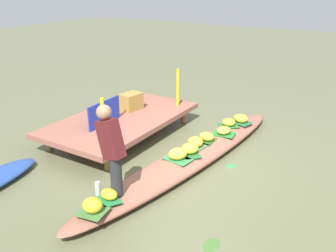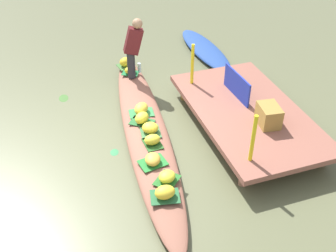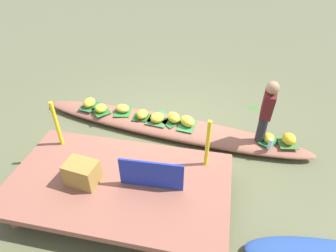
# 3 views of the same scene
# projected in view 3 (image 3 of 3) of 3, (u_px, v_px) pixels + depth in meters

# --- Properties ---
(canal_water) EXTENTS (40.00, 40.00, 0.00)m
(canal_water) POSITION_uv_depth(u_px,v_px,m) (168.00, 131.00, 5.66)
(canal_water) COLOR #5C5F41
(canal_water) RESTS_ON ground
(dock_platform) EXTENTS (3.20, 1.80, 0.39)m
(dock_platform) POSITION_uv_depth(u_px,v_px,m) (119.00, 183.00, 4.11)
(dock_platform) COLOR #8D5445
(dock_platform) RESTS_ON ground
(vendor_boat) EXTENTS (5.51, 1.41, 0.23)m
(vendor_boat) POSITION_uv_depth(u_px,v_px,m) (168.00, 126.00, 5.59)
(vendor_boat) COLOR #8F5846
(vendor_boat) RESTS_ON ground
(leaf_mat_0) EXTENTS (0.37, 0.46, 0.01)m
(leaf_mat_0) POSITION_uv_depth(u_px,v_px,m) (123.00, 111.00, 5.81)
(leaf_mat_0) COLOR #24762E
(leaf_mat_0) RESTS_ON vendor_boat
(banana_bunch_0) EXTENTS (0.35, 0.31, 0.15)m
(banana_bunch_0) POSITION_uv_depth(u_px,v_px,m) (123.00, 108.00, 5.76)
(banana_bunch_0) COLOR gold
(banana_bunch_0) RESTS_ON vendor_boat
(leaf_mat_1) EXTENTS (0.35, 0.47, 0.01)m
(leaf_mat_1) POSITION_uv_depth(u_px,v_px,m) (187.00, 125.00, 5.42)
(leaf_mat_1) COLOR #317E42
(leaf_mat_1) RESTS_ON vendor_boat
(banana_bunch_1) EXTENTS (0.39, 0.38, 0.19)m
(banana_bunch_1) POSITION_uv_depth(u_px,v_px,m) (187.00, 121.00, 5.37)
(banana_bunch_1) COLOR yellow
(banana_bunch_1) RESTS_ON vendor_boat
(leaf_mat_2) EXTENTS (0.38, 0.47, 0.01)m
(leaf_mat_2) POSITION_uv_depth(u_px,v_px,m) (90.00, 106.00, 5.97)
(leaf_mat_2) COLOR #266035
(leaf_mat_2) RESTS_ON vendor_boat
(banana_bunch_2) EXTENTS (0.24, 0.30, 0.17)m
(banana_bunch_2) POSITION_uv_depth(u_px,v_px,m) (89.00, 103.00, 5.92)
(banana_bunch_2) COLOR yellow
(banana_bunch_2) RESTS_ON vendor_boat
(leaf_mat_3) EXTENTS (0.39, 0.29, 0.01)m
(leaf_mat_3) POSITION_uv_depth(u_px,v_px,m) (142.00, 118.00, 5.63)
(leaf_mat_3) COLOR #24531E
(leaf_mat_3) RESTS_ON vendor_boat
(banana_bunch_3) EXTENTS (0.22, 0.27, 0.16)m
(banana_bunch_3) POSITION_uv_depth(u_px,v_px,m) (142.00, 114.00, 5.58)
(banana_bunch_3) COLOR yellow
(banana_bunch_3) RESTS_ON vendor_boat
(leaf_mat_4) EXTENTS (0.38, 0.41, 0.01)m
(leaf_mat_4) POSITION_uv_depth(u_px,v_px,m) (268.00, 141.00, 5.04)
(leaf_mat_4) COLOR #1D7039
(leaf_mat_4) RESTS_ON vendor_boat
(banana_bunch_4) EXTENTS (0.20, 0.25, 0.14)m
(banana_bunch_4) POSITION_uv_depth(u_px,v_px,m) (269.00, 138.00, 5.00)
(banana_bunch_4) COLOR gold
(banana_bunch_4) RESTS_ON vendor_boat
(leaf_mat_5) EXTENTS (0.37, 0.38, 0.01)m
(leaf_mat_5) POSITION_uv_depth(u_px,v_px,m) (287.00, 143.00, 5.00)
(leaf_mat_5) COLOR #3E6D34
(leaf_mat_5) RESTS_ON vendor_boat
(banana_bunch_5) EXTENTS (0.30, 0.31, 0.19)m
(banana_bunch_5) POSITION_uv_depth(u_px,v_px,m) (289.00, 139.00, 4.94)
(banana_bunch_5) COLOR gold
(banana_bunch_5) RESTS_ON vendor_boat
(leaf_mat_6) EXTENTS (0.43, 0.38, 0.01)m
(leaf_mat_6) POSITION_uv_depth(u_px,v_px,m) (157.00, 121.00, 5.53)
(leaf_mat_6) COLOR #3D6E3D
(leaf_mat_6) RESTS_ON vendor_boat
(banana_bunch_6) EXTENTS (0.36, 0.37, 0.17)m
(banana_bunch_6) POSITION_uv_depth(u_px,v_px,m) (157.00, 118.00, 5.48)
(banana_bunch_6) COLOR yellow
(banana_bunch_6) RESTS_ON vendor_boat
(leaf_mat_7) EXTENTS (0.48, 0.49, 0.01)m
(leaf_mat_7) POSITION_uv_depth(u_px,v_px,m) (174.00, 121.00, 5.52)
(leaf_mat_7) COLOR #255F2E
(leaf_mat_7) RESTS_ON vendor_boat
(banana_bunch_7) EXTENTS (0.36, 0.36, 0.19)m
(banana_bunch_7) POSITION_uv_depth(u_px,v_px,m) (174.00, 117.00, 5.47)
(banana_bunch_7) COLOR yellow
(banana_bunch_7) RESTS_ON vendor_boat
(leaf_mat_8) EXTENTS (0.47, 0.48, 0.01)m
(leaf_mat_8) POSITION_uv_depth(u_px,v_px,m) (101.00, 111.00, 5.81)
(leaf_mat_8) COLOR #266625
(leaf_mat_8) RESTS_ON vendor_boat
(banana_bunch_8) EXTENTS (0.34, 0.35, 0.15)m
(banana_bunch_8) POSITION_uv_depth(u_px,v_px,m) (101.00, 108.00, 5.77)
(banana_bunch_8) COLOR yellow
(banana_bunch_8) RESTS_ON vendor_boat
(vendor_person) EXTENTS (0.23, 0.43, 1.25)m
(vendor_person) POSITION_uv_depth(u_px,v_px,m) (267.00, 109.00, 4.60)
(vendor_person) COLOR #28282D
(vendor_person) RESTS_ON vendor_boat
(water_bottle) EXTENTS (0.07, 0.07, 0.20)m
(water_bottle) POSITION_uv_depth(u_px,v_px,m) (270.00, 144.00, 4.83)
(water_bottle) COLOR silver
(water_bottle) RESTS_ON vendor_boat
(market_banner) EXTENTS (0.89, 0.07, 0.46)m
(market_banner) POSITION_uv_depth(u_px,v_px,m) (151.00, 175.00, 3.85)
(market_banner) COLOR #1D309F
(market_banner) RESTS_ON dock_platform
(railing_post_west) EXTENTS (0.06, 0.06, 0.81)m
(railing_post_west) POSITION_uv_depth(u_px,v_px,m) (208.00, 144.00, 4.11)
(railing_post_west) COLOR yellow
(railing_post_west) RESTS_ON dock_platform
(railing_post_east) EXTENTS (0.06, 0.06, 0.81)m
(railing_post_east) POSITION_uv_depth(u_px,v_px,m) (57.00, 124.00, 4.50)
(railing_post_east) COLOR yellow
(railing_post_east) RESTS_ON dock_platform
(produce_crate) EXTENTS (0.48, 0.38, 0.35)m
(produce_crate) POSITION_uv_depth(u_px,v_px,m) (82.00, 173.00, 3.96)
(produce_crate) COLOR olive
(produce_crate) RESTS_ON dock_platform
(drifting_plant_0) EXTENTS (0.30, 0.21, 0.01)m
(drifting_plant_0) POSITION_uv_depth(u_px,v_px,m) (254.00, 108.00, 6.33)
(drifting_plant_0) COLOR #3E682C
(drifting_plant_0) RESTS_ON ground
(drifting_plant_1) EXTENTS (0.22, 0.19, 0.01)m
(drifting_plant_1) POSITION_uv_depth(u_px,v_px,m) (162.00, 112.00, 6.19)
(drifting_plant_1) COLOR #347E49
(drifting_plant_1) RESTS_ON ground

